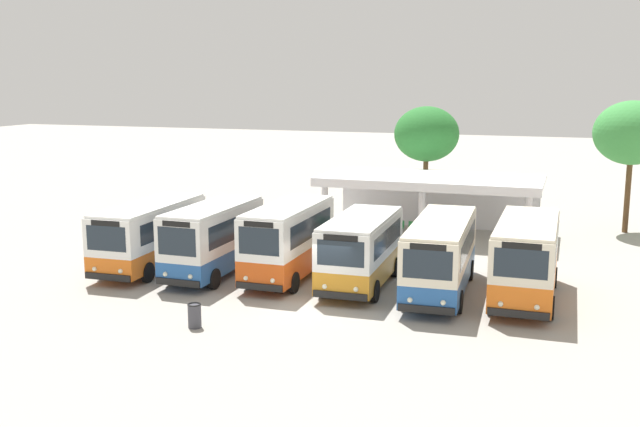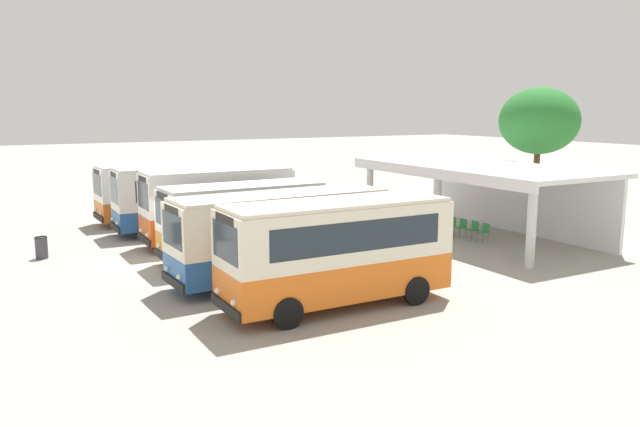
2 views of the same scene
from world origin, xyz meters
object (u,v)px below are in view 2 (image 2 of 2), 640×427
at_px(city_bus_nearest_orange, 167,189).
at_px(city_bus_fifth_blue, 282,232).
at_px(waiting_chair_end_by_column, 442,221).
at_px(waiting_chair_second_from_end, 451,224).
at_px(litter_bin_apron, 41,247).
at_px(city_bus_fourth_amber, 243,218).
at_px(waiting_chair_middle_seat, 461,226).
at_px(city_bus_far_end_green, 336,249).
at_px(waiting_chair_fifth_seat, 484,231).
at_px(waiting_chair_fourth_seat, 473,228).
at_px(city_bus_middle_cream, 218,203).
at_px(city_bus_second_in_row, 182,196).
at_px(parked_car_flank, 131,177).

distance_m(city_bus_nearest_orange, city_bus_fifth_blue, 13.63).
height_order(waiting_chair_end_by_column, waiting_chair_second_from_end, same).
bearing_deg(litter_bin_apron, city_bus_fourth_amber, 59.17).
xyz_separation_m(waiting_chair_second_from_end, waiting_chair_middle_seat, (0.70, 0.04, 0.00)).
bearing_deg(city_bus_far_end_green, litter_bin_apron, -146.40).
relative_size(city_bus_fifth_blue, waiting_chair_fifth_seat, 9.36).
distance_m(city_bus_far_end_green, waiting_chair_fourth_seat, 11.91).
bearing_deg(city_bus_middle_cream, city_bus_fourth_amber, -2.82).
bearing_deg(waiting_chair_fifth_seat, city_bus_second_in_row, -128.45).
distance_m(city_bus_fourth_amber, waiting_chair_second_from_end, 10.71).
relative_size(city_bus_far_end_green, litter_bin_apron, 8.04).
xyz_separation_m(city_bus_far_end_green, waiting_chair_second_from_end, (-6.82, 10.38, -1.28)).
bearing_deg(city_bus_fourth_amber, waiting_chair_fourth_seat, 82.61).
height_order(city_bus_nearest_orange, waiting_chair_fifth_seat, city_bus_nearest_orange).
bearing_deg(waiting_chair_end_by_column, waiting_chair_second_from_end, -5.15).
distance_m(city_bus_second_in_row, city_bus_far_end_green, 13.64).
bearing_deg(parked_car_flank, waiting_chair_fifth_seat, 19.45).
bearing_deg(waiting_chair_fifth_seat, city_bus_nearest_orange, -138.16).
height_order(city_bus_second_in_row, litter_bin_apron, city_bus_second_in_row).
bearing_deg(waiting_chair_fourth_seat, litter_bin_apron, -107.45).
bearing_deg(city_bus_nearest_orange, waiting_chair_fourth_seat, 43.51).
bearing_deg(waiting_chair_fifth_seat, city_bus_fourth_amber, -101.02).
distance_m(city_bus_far_end_green, litter_bin_apron, 13.30).
height_order(city_bus_nearest_orange, parked_car_flank, city_bus_nearest_orange).
bearing_deg(city_bus_fifth_blue, waiting_chair_middle_seat, 104.31).
bearing_deg(city_bus_nearest_orange, city_bus_fourth_amber, 1.32).
bearing_deg(waiting_chair_middle_seat, waiting_chair_fifth_seat, 4.29).
bearing_deg(city_bus_middle_cream, waiting_chair_middle_seat, 68.70).
relative_size(city_bus_fifth_blue, city_bus_far_end_green, 1.11).
distance_m(waiting_chair_second_from_end, waiting_chair_fifth_seat, 2.12).
bearing_deg(city_bus_middle_cream, parked_car_flank, 177.56).
bearing_deg(waiting_chair_fourth_seat, waiting_chair_end_by_column, -177.79).
bearing_deg(waiting_chair_second_from_end, city_bus_nearest_orange, -133.17).
relative_size(city_bus_middle_cream, city_bus_far_end_green, 0.93).
xyz_separation_m(parked_car_flank, waiting_chair_middle_seat, (26.05, 9.59, -0.30)).
distance_m(parked_car_flank, waiting_chair_middle_seat, 27.76).
relative_size(city_bus_nearest_orange, city_bus_far_end_green, 1.02).
height_order(city_bus_far_end_green, waiting_chair_middle_seat, city_bus_far_end_green).
distance_m(city_bus_far_end_green, parked_car_flank, 32.19).
bearing_deg(parked_car_flank, city_bus_second_in_row, -4.73).
height_order(city_bus_fourth_amber, waiting_chair_fifth_seat, city_bus_fourth_amber).
bearing_deg(waiting_chair_fourth_seat, city_bus_far_end_green, -62.79).
distance_m(city_bus_middle_cream, city_bus_far_end_green, 10.22).
height_order(city_bus_far_end_green, waiting_chair_fifth_seat, city_bus_far_end_green).
bearing_deg(waiting_chair_second_from_end, city_bus_fourth_amber, -89.96).
bearing_deg(litter_bin_apron, waiting_chair_fourth_seat, 72.55).
height_order(city_bus_middle_cream, waiting_chair_fourth_seat, city_bus_middle_cream).
xyz_separation_m(city_bus_fourth_amber, waiting_chair_fifth_seat, (2.10, 10.80, -1.17)).
relative_size(waiting_chair_end_by_column, litter_bin_apron, 0.96).
bearing_deg(waiting_chair_middle_seat, waiting_chair_second_from_end, -176.45).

